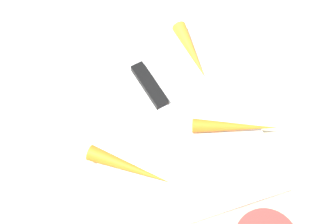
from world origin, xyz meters
The scene contains 6 objects.
ground_plane centered at (0.00, 0.00, 0.00)m, with size 1.40×1.40×0.00m, color #C6B793.
cutting_board centered at (0.00, 0.00, 0.01)m, with size 0.36×0.26×0.01m, color white.
knife centered at (0.04, 0.01, 0.02)m, with size 0.20×0.06×0.01m.
carrot_longest centered at (-0.06, -0.09, 0.02)m, with size 0.02×0.02×0.13m, color orange.
carrot_medium centered at (-0.08, 0.09, 0.02)m, with size 0.02×0.02×0.13m, color orange.
carrot_shortest centered at (0.09, -0.07, 0.02)m, with size 0.03×0.03×0.12m, color orange.
Camera 1 is at (-0.33, 0.11, 0.63)m, focal length 47.03 mm.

